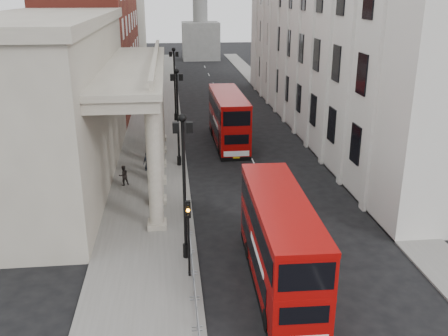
# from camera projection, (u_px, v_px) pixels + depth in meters

# --- Properties ---
(ground) EXTENTS (260.00, 260.00, 0.00)m
(ground) POSITION_uv_depth(u_px,v_px,m) (202.00, 299.00, 24.69)
(ground) COLOR black
(ground) RESTS_ON ground
(sidewalk_west) EXTENTS (6.00, 140.00, 0.12)m
(sidewalk_west) POSITION_uv_depth(u_px,v_px,m) (154.00, 135.00, 52.46)
(sidewalk_west) COLOR slate
(sidewalk_west) RESTS_ON ground
(sidewalk_east) EXTENTS (3.00, 140.00, 0.12)m
(sidewalk_east) POSITION_uv_depth(u_px,v_px,m) (307.00, 131.00, 54.15)
(sidewalk_east) COLOR slate
(sidewalk_east) RESTS_ON ground
(kerb) EXTENTS (0.20, 140.00, 0.14)m
(kerb) POSITION_uv_depth(u_px,v_px,m) (182.00, 134.00, 52.76)
(kerb) COLOR slate
(kerb) RESTS_ON ground
(portico_building) EXTENTS (9.00, 28.00, 12.00)m
(portico_building) POSITION_uv_depth(u_px,v_px,m) (49.00, 106.00, 38.46)
(portico_building) COLOR gray
(portico_building) RESTS_ON ground
(brick_building) EXTENTS (9.00, 32.00, 22.00)m
(brick_building) POSITION_uv_depth(u_px,v_px,m) (95.00, 18.00, 64.88)
(brick_building) COLOR maroon
(brick_building) RESTS_ON ground
(west_building_far) EXTENTS (9.00, 30.00, 20.00)m
(west_building_far) POSITION_uv_depth(u_px,v_px,m) (118.00, 15.00, 95.19)
(west_building_far) COLOR gray
(west_building_far) RESTS_ON ground
(east_building) EXTENTS (8.00, 55.00, 25.00)m
(east_building) POSITION_uv_depth(u_px,v_px,m) (332.00, 10.00, 52.11)
(east_building) COLOR silver
(east_building) RESTS_ON ground
(lamp_post_south) EXTENTS (1.05, 0.44, 8.32)m
(lamp_post_south) POSITION_uv_depth(u_px,v_px,m) (184.00, 178.00, 26.73)
(lamp_post_south) COLOR black
(lamp_post_south) RESTS_ON sidewalk_west
(lamp_post_mid) EXTENTS (1.05, 0.44, 8.32)m
(lamp_post_mid) POSITION_uv_depth(u_px,v_px,m) (178.00, 111.00, 41.71)
(lamp_post_mid) COLOR black
(lamp_post_mid) RESTS_ON sidewalk_west
(lamp_post_north) EXTENTS (1.05, 0.44, 8.32)m
(lamp_post_north) POSITION_uv_depth(u_px,v_px,m) (175.00, 79.00, 56.70)
(lamp_post_north) COLOR black
(lamp_post_north) RESTS_ON sidewalk_west
(traffic_light) EXTENTS (0.28, 0.33, 4.30)m
(traffic_light) POSITION_uv_depth(u_px,v_px,m) (188.00, 225.00, 25.45)
(traffic_light) COLOR black
(traffic_light) RESTS_ON sidewalk_west
(crowd_barriers) EXTENTS (0.50, 18.75, 1.10)m
(crowd_barriers) POSITION_uv_depth(u_px,v_px,m) (192.00, 264.00, 26.51)
(crowd_barriers) COLOR gray
(crowd_barriers) RESTS_ON sidewalk_west
(bus_near) EXTENTS (2.91, 11.00, 4.72)m
(bus_near) POSITION_uv_depth(u_px,v_px,m) (280.00, 240.00, 25.21)
(bus_near) COLOR #980807
(bus_near) RESTS_ON ground
(bus_far) EXTENTS (2.93, 11.56, 4.98)m
(bus_far) POSITION_uv_depth(u_px,v_px,m) (228.00, 118.00, 49.10)
(bus_far) COLOR #9E0807
(bus_far) RESTS_ON ground
(pedestrian_a) EXTENTS (0.65, 0.49, 1.59)m
(pedestrian_a) POSITION_uv_depth(u_px,v_px,m) (152.00, 189.00, 35.94)
(pedestrian_a) COLOR black
(pedestrian_a) RESTS_ON sidewalk_west
(pedestrian_b) EXTENTS (0.96, 0.88, 1.59)m
(pedestrian_b) POSITION_uv_depth(u_px,v_px,m) (123.00, 175.00, 38.56)
(pedestrian_b) COLOR black
(pedestrian_b) RESTS_ON sidewalk_west
(pedestrian_c) EXTENTS (0.88, 0.70, 1.59)m
(pedestrian_c) POSITION_uv_depth(u_px,v_px,m) (148.00, 161.00, 41.75)
(pedestrian_c) COLOR black
(pedestrian_c) RESTS_ON sidewalk_west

